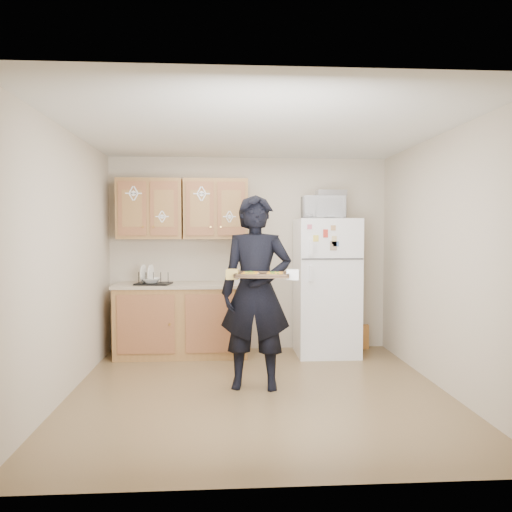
{
  "coord_description": "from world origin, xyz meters",
  "views": [
    {
      "loc": [
        -0.33,
        -4.72,
        1.54
      ],
      "look_at": [
        0.0,
        0.45,
        1.29
      ],
      "focal_mm": 35.0,
      "sensor_mm": 36.0,
      "label": 1
    }
  ],
  "objects_px": {
    "microwave": "(323,208)",
    "dish_rack": "(153,278)",
    "baking_tray": "(262,275)",
    "refrigerator": "(326,287)",
    "person": "(256,292)"
  },
  "relations": [
    {
      "from": "microwave",
      "to": "dish_rack",
      "type": "distance_m",
      "value": 2.25
    },
    {
      "from": "baking_tray",
      "to": "microwave",
      "type": "relative_size",
      "value": 0.99
    },
    {
      "from": "microwave",
      "to": "dish_rack",
      "type": "relative_size",
      "value": 1.23
    },
    {
      "from": "baking_tray",
      "to": "refrigerator",
      "type": "bearing_deg",
      "value": 67.55
    },
    {
      "from": "microwave",
      "to": "dish_rack",
      "type": "bearing_deg",
      "value": 179.29
    },
    {
      "from": "person",
      "to": "dish_rack",
      "type": "distance_m",
      "value": 1.71
    },
    {
      "from": "person",
      "to": "microwave",
      "type": "xyz_separation_m",
      "value": [
        0.91,
        1.25,
        0.89
      ]
    },
    {
      "from": "baking_tray",
      "to": "dish_rack",
      "type": "height_order",
      "value": "baking_tray"
    },
    {
      "from": "person",
      "to": "dish_rack",
      "type": "xyz_separation_m",
      "value": [
        -1.17,
        1.25,
        0.03
      ]
    },
    {
      "from": "refrigerator",
      "to": "person",
      "type": "xyz_separation_m",
      "value": [
        -0.97,
        -1.3,
        0.1
      ]
    },
    {
      "from": "baking_tray",
      "to": "microwave",
      "type": "height_order",
      "value": "microwave"
    },
    {
      "from": "refrigerator",
      "to": "person",
      "type": "distance_m",
      "value": 1.62
    },
    {
      "from": "baking_tray",
      "to": "dish_rack",
      "type": "relative_size",
      "value": 1.21
    },
    {
      "from": "microwave",
      "to": "dish_rack",
      "type": "height_order",
      "value": "microwave"
    },
    {
      "from": "person",
      "to": "microwave",
      "type": "height_order",
      "value": "microwave"
    }
  ]
}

